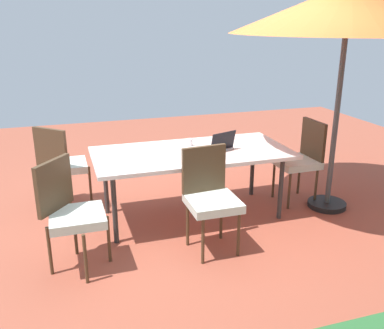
% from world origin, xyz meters
% --- Properties ---
extents(ground_plane, '(10.00, 10.00, 0.02)m').
position_xyz_m(ground_plane, '(0.00, 0.00, -0.01)').
color(ground_plane, '#9E4C38').
extents(dining_table, '(2.10, 1.02, 0.76)m').
position_xyz_m(dining_table, '(0.00, 0.00, 0.71)').
color(dining_table, silver).
rests_on(dining_table, ground_plane).
extents(patio_umbrella, '(2.43, 2.43, 2.44)m').
position_xyz_m(patio_umbrella, '(-1.58, 0.26, 2.19)').
color(patio_umbrella, '#4C4C4C').
rests_on(patio_umbrella, ground_plane).
extents(chair_west, '(0.47, 0.46, 0.98)m').
position_xyz_m(chair_west, '(-1.36, -0.02, 0.55)').
color(chair_west, silver).
rests_on(chair_west, ground_plane).
extents(chair_northeast, '(0.58, 0.58, 0.98)m').
position_xyz_m(chair_northeast, '(1.31, 0.68, 0.55)').
color(chair_northeast, silver).
rests_on(chair_northeast, ground_plane).
extents(chair_southeast, '(0.59, 0.59, 0.98)m').
position_xyz_m(chair_southeast, '(1.34, -0.67, 0.55)').
color(chair_southeast, silver).
rests_on(chair_southeast, ground_plane).
extents(chair_north, '(0.47, 0.48, 0.98)m').
position_xyz_m(chair_north, '(0.05, 0.72, 0.55)').
color(chair_north, silver).
rests_on(chair_north, ground_plane).
extents(laptop, '(0.39, 0.34, 0.21)m').
position_xyz_m(laptop, '(-0.29, 0.05, 0.80)').
color(laptop, '#B7B7BC').
rests_on(laptop, dining_table).
extents(cup, '(0.06, 0.06, 0.08)m').
position_xyz_m(cup, '(-0.04, -0.21, 0.80)').
color(cup, white).
rests_on(cup, dining_table).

